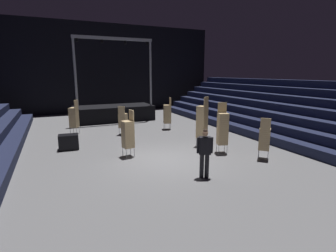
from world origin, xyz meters
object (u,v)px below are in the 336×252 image
at_px(stage_riser, 114,112).
at_px(chair_stack_front_left, 74,117).
at_px(chair_stack_mid_left, 223,128).
at_px(man_with_tie, 205,150).
at_px(chair_stack_rear_right, 202,122).
at_px(equipment_road_case, 69,142).
at_px(chair_stack_front_right, 265,138).
at_px(chair_stack_mid_right, 123,120).
at_px(chair_stack_mid_centre, 167,114).
at_px(chair_stack_rear_left, 128,134).

bearing_deg(stage_riser, chair_stack_front_left, -131.80).
bearing_deg(chair_stack_mid_left, man_with_tie, 62.95).
bearing_deg(chair_stack_rear_right, chair_stack_mid_left, -109.62).
height_order(chair_stack_mid_left, equipment_road_case, chair_stack_mid_left).
height_order(man_with_tie, chair_stack_front_right, chair_stack_front_right).
xyz_separation_m(man_with_tie, chair_stack_front_right, (3.39, 0.69, -0.09)).
height_order(chair_stack_front_right, chair_stack_mid_left, chair_stack_mid_left).
distance_m(stage_riser, chair_stack_mid_left, 10.58).
bearing_deg(chair_stack_mid_right, chair_stack_mid_centre, 41.26).
distance_m(stage_riser, chair_stack_mid_centre, 5.23).
distance_m(man_with_tie, chair_stack_front_right, 3.46).
xyz_separation_m(chair_stack_rear_left, chair_stack_rear_right, (3.82, 0.13, 0.21)).
distance_m(chair_stack_front_left, chair_stack_mid_right, 2.94).
height_order(man_with_tie, equipment_road_case, man_with_tie).
bearing_deg(chair_stack_mid_left, chair_stack_mid_right, -39.31).
height_order(chair_stack_front_right, chair_stack_rear_left, chair_stack_rear_left).
distance_m(chair_stack_front_right, chair_stack_mid_centre, 7.19).
distance_m(man_with_tie, chair_stack_mid_right, 7.59).
distance_m(man_with_tie, chair_stack_mid_left, 3.12).
height_order(chair_stack_mid_centre, chair_stack_rear_left, same).
bearing_deg(chair_stack_mid_right, chair_stack_front_right, -20.52).
relative_size(chair_stack_front_left, chair_stack_mid_centre, 1.00).
bearing_deg(chair_stack_front_right, man_with_tie, -122.06).
bearing_deg(chair_stack_mid_centre, chair_stack_mid_left, -164.05).
relative_size(chair_stack_rear_left, chair_stack_rear_right, 0.83).
bearing_deg(chair_stack_front_right, chair_stack_mid_right, 168.86).
height_order(stage_riser, chair_stack_mid_left, stage_riser).
bearing_deg(chair_stack_mid_right, stage_riser, 121.16).
xyz_separation_m(chair_stack_mid_right, chair_stack_rear_right, (2.98, -4.03, 0.38)).
relative_size(chair_stack_front_left, chair_stack_mid_right, 1.20).
bearing_deg(chair_stack_front_left, man_with_tie, -126.58).
bearing_deg(equipment_road_case, chair_stack_front_right, -32.97).
xyz_separation_m(stage_riser, chair_stack_rear_right, (2.49, -8.84, 0.56)).
bearing_deg(chair_stack_front_right, chair_stack_rear_left, -160.92).
bearing_deg(chair_stack_mid_centre, chair_stack_front_left, 92.61).
xyz_separation_m(chair_stack_rear_left, equipment_road_case, (-2.34, 2.19, -0.66)).
distance_m(stage_riser, chair_stack_rear_right, 9.20).
distance_m(chair_stack_front_right, chair_stack_mid_right, 8.10).
bearing_deg(chair_stack_mid_right, chair_stack_rear_left, -64.29).
bearing_deg(chair_stack_rear_right, chair_stack_mid_centre, 60.31).
bearing_deg(stage_riser, chair_stack_mid_right, -95.93).
bearing_deg(chair_stack_mid_left, chair_stack_front_left, -28.96).
distance_m(chair_stack_mid_centre, equipment_road_case, 6.57).
bearing_deg(chair_stack_rear_left, chair_stack_mid_centre, -50.47).
distance_m(chair_stack_mid_left, chair_stack_rear_right, 1.39).
relative_size(stage_riser, chair_stack_mid_right, 3.53).
relative_size(man_with_tie, chair_stack_front_left, 0.85).
xyz_separation_m(chair_stack_front_right, chair_stack_rear_right, (-1.36, 2.81, 0.34)).
relative_size(chair_stack_mid_right, chair_stack_rear_left, 0.83).
xyz_separation_m(chair_stack_front_left, chair_stack_mid_left, (5.87, -6.70, 0.13)).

